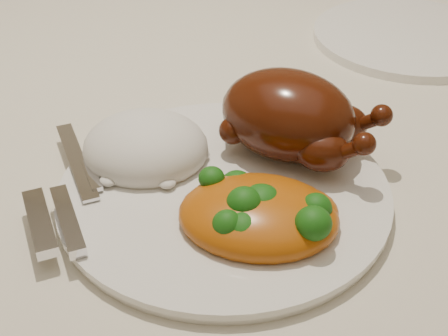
# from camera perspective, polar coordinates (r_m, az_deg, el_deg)

# --- Properties ---
(dining_table) EXTENTS (1.60, 0.90, 0.76)m
(dining_table) POSITION_cam_1_polar(r_m,az_deg,el_deg) (0.74, -2.16, -0.25)
(dining_table) COLOR brown
(dining_table) RESTS_ON floor
(tablecloth) EXTENTS (1.73, 1.03, 0.18)m
(tablecloth) POSITION_cam_1_polar(r_m,az_deg,el_deg) (0.70, -2.29, 4.60)
(tablecloth) COLOR beige
(tablecloth) RESTS_ON dining_table
(dinner_plate) EXTENTS (0.34, 0.34, 0.01)m
(dinner_plate) POSITION_cam_1_polar(r_m,az_deg,el_deg) (0.53, 0.00, -2.27)
(dinner_plate) COLOR silver
(dinner_plate) RESTS_ON tablecloth
(side_plate) EXTENTS (0.25, 0.25, 0.01)m
(side_plate) POSITION_cam_1_polar(r_m,az_deg,el_deg) (0.84, 16.54, 11.46)
(side_plate) COLOR silver
(side_plate) RESTS_ON tablecloth
(roast_chicken) EXTENTS (0.16, 0.13, 0.08)m
(roast_chicken) POSITION_cam_1_polar(r_m,az_deg,el_deg) (0.55, 6.19, 4.75)
(roast_chicken) COLOR #481807
(roast_chicken) RESTS_ON dinner_plate
(rice_mound) EXTENTS (0.12, 0.11, 0.06)m
(rice_mound) POSITION_cam_1_polar(r_m,az_deg,el_deg) (0.56, -7.17, 1.81)
(rice_mound) COLOR silver
(rice_mound) RESTS_ON dinner_plate
(mac_and_cheese) EXTENTS (0.13, 0.10, 0.05)m
(mac_and_cheese) POSITION_cam_1_polar(r_m,az_deg,el_deg) (0.48, 3.65, -4.24)
(mac_and_cheese) COLOR #B4530B
(mac_and_cheese) RESTS_ON dinner_plate
(cutlery) EXTENTS (0.08, 0.18, 0.01)m
(cutlery) POSITION_cam_1_polar(r_m,az_deg,el_deg) (0.52, -14.36, -2.86)
(cutlery) COLOR silver
(cutlery) RESTS_ON dinner_plate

